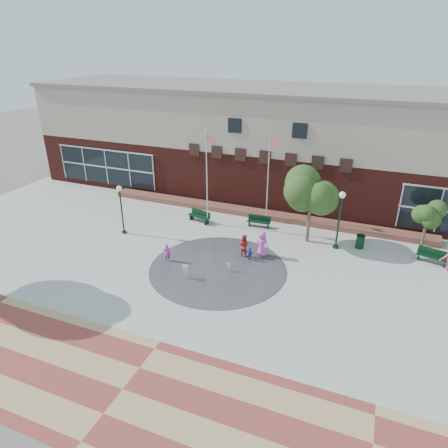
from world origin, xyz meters
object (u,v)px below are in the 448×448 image
at_px(bench_left, 199,218).
at_px(trash_can, 360,242).
at_px(flagpole_left, 207,174).
at_px(child_splash, 167,253).
at_px(flagpole_right, 269,174).

relative_size(bench_left, trash_can, 2.02).
relative_size(flagpole_left, child_splash, 5.92).
distance_m(flagpole_right, trash_can, 7.97).
bearing_deg(child_splash, trash_can, -177.98).
bearing_deg(flagpole_right, flagpole_left, -128.25).
bearing_deg(flagpole_left, bench_left, -168.57).
xyz_separation_m(flagpole_right, trash_can, (7.02, -1.77, -3.33)).
bearing_deg(trash_can, flagpole_left, -178.69).
xyz_separation_m(flagpole_left, bench_left, (-0.78, 0.09, -3.69)).
distance_m(flagpole_left, child_splash, 6.96).
xyz_separation_m(flagpole_left, flagpole_right, (4.00, 2.03, -0.18)).
height_order(bench_left, trash_can, trash_can).
height_order(flagpole_left, child_splash, flagpole_left).
bearing_deg(bench_left, flagpole_left, 9.97).
bearing_deg(flagpole_left, flagpole_right, 44.56).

